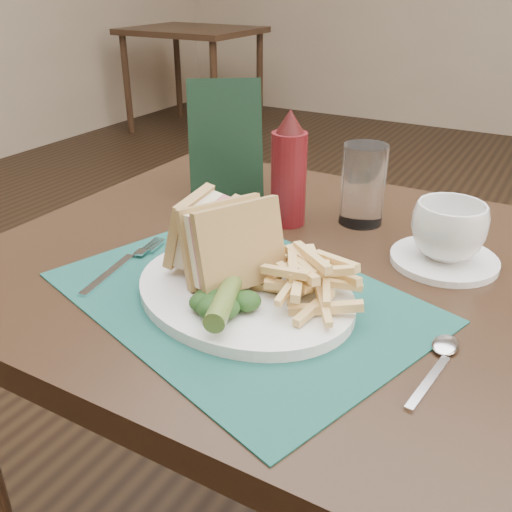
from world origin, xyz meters
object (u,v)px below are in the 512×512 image
Objects in this scene: sandwich_half_a at (189,229)px; sandwich_half_b at (224,238)px; coffee_cup at (449,231)px; check_presenter at (226,141)px; drinking_glass at (363,185)px; table_main at (293,451)px; table_bg_left at (194,81)px; plate at (244,292)px; saucer at (444,260)px; ketchup_bottle at (289,168)px; placemat at (239,297)px.

sandwich_half_b is at bearing -20.72° from sandwich_half_a.
check_presenter is at bearing 169.82° from coffee_cup.
drinking_glass reaches higher than coffee_cup.
table_bg_left is (-2.30, 2.96, 0.00)m from table_main.
check_presenter reaches higher than table_main.
plate is 2.00× the size of saucer.
check_presenter is at bearing 104.31° from sandwich_half_a.
check_presenter reaches higher than plate.
ketchup_bottle is (2.23, -2.85, 0.47)m from table_bg_left.
placemat is 0.01m from plate.
placemat is 4.48× the size of coffee_cup.
drinking_glass is at bearing 104.15° from sandwich_half_b.
drinking_glass reaches higher than placemat.
check_presenter is (-0.21, 0.30, 0.10)m from placemat.
sandwich_half_b is at bearing -136.85° from coffee_cup.
ketchup_bottle reaches higher than plate.
drinking_glass is at bearing 80.96° from table_main.
sandwich_half_b is 0.87× the size of drinking_glass.
sandwich_half_a is 0.52× the size of ketchup_bottle.
sandwich_half_b is 0.61× the size of ketchup_bottle.
plate is 1.41× the size of check_presenter.
placemat is 2.45× the size of ketchup_bottle.
check_presenter is at bearing 124.85° from placemat.
table_bg_left is at bearing 91.83° from check_presenter.
coffee_cup reaches higher than placemat.
saucer is (0.29, 0.20, -0.06)m from sandwich_half_a.
check_presenter reaches higher than sandwich_half_a.
table_bg_left is 3.87m from plate.
sandwich_half_b is at bearing -110.77° from table_main.
plate is at bearing -88.93° from check_presenter.
check_presenter reaches higher than sandwich_half_b.
placemat is 3.04× the size of saucer.
placemat is 0.38m from check_presenter.
check_presenter reaches higher than table_bg_left.
table_main is 0.47m from coffee_cup.
ketchup_bottle reaches higher than drinking_glass.
placemat is at bearing -89.90° from check_presenter.
coffee_cup is 0.78× the size of drinking_glass.
coffee_cup is (0.23, 0.22, -0.02)m from sandwich_half_b.
placemat is 0.27m from ketchup_bottle.
sandwich_half_b is at bearing -83.16° from ketchup_bottle.
saucer is at bearing 0.00° from coffee_cup.
drinking_glass is 0.26m from check_presenter.
table_main is at bearing 81.57° from placemat.
plate is at bearing 10.14° from placemat.
ketchup_bottle is at bearing 72.18° from sandwich_half_a.
plate reaches higher than table_bg_left.
plate is 0.30m from saucer.
table_main is at bearing -55.19° from ketchup_bottle.
plate is (2.29, -3.09, 0.38)m from table_bg_left.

